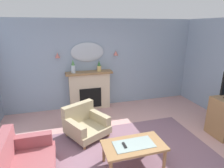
{
  "coord_description": "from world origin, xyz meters",
  "views": [
    {
      "loc": [
        -1.29,
        -2.63,
        2.44
      ],
      "look_at": [
        -0.06,
        1.63,
        1.05
      ],
      "focal_mm": 29.8,
      "sensor_mm": 36.0,
      "label": 1
    }
  ],
  "objects_px": {
    "coffee_table": "(134,147)",
    "wall_sconce_right": "(116,53)",
    "mantel_vase_right": "(73,67)",
    "tv_remote": "(125,145)",
    "mantel_vase_left": "(99,66)",
    "wall_sconce_left": "(57,55)",
    "armchair_by_coffee_table": "(85,123)",
    "fireplace": "(90,91)",
    "wall_mirror": "(87,52)"
  },
  "relations": [
    {
      "from": "coffee_table",
      "to": "wall_sconce_right",
      "type": "bearing_deg",
      "value": 79.43
    },
    {
      "from": "mantel_vase_right",
      "to": "wall_sconce_right",
      "type": "xyz_separation_m",
      "value": [
        1.3,
        0.12,
        0.32
      ]
    },
    {
      "from": "wall_sconce_right",
      "to": "tv_remote",
      "type": "height_order",
      "value": "wall_sconce_right"
    },
    {
      "from": "mantel_vase_left",
      "to": "wall_sconce_left",
      "type": "distance_m",
      "value": 1.21
    },
    {
      "from": "mantel_vase_left",
      "to": "armchair_by_coffee_table",
      "type": "height_order",
      "value": "mantel_vase_left"
    },
    {
      "from": "fireplace",
      "to": "mantel_vase_left",
      "type": "height_order",
      "value": "mantel_vase_left"
    },
    {
      "from": "wall_mirror",
      "to": "armchair_by_coffee_table",
      "type": "height_order",
      "value": "wall_mirror"
    },
    {
      "from": "coffee_table",
      "to": "mantel_vase_right",
      "type": "bearing_deg",
      "value": 106.35
    },
    {
      "from": "wall_mirror",
      "to": "wall_sconce_left",
      "type": "xyz_separation_m",
      "value": [
        -0.85,
        -0.05,
        -0.05
      ]
    },
    {
      "from": "coffee_table",
      "to": "armchair_by_coffee_table",
      "type": "xyz_separation_m",
      "value": [
        -0.7,
        1.24,
        -0.08
      ]
    },
    {
      "from": "wall_mirror",
      "to": "wall_sconce_right",
      "type": "xyz_separation_m",
      "value": [
        0.85,
        -0.05,
        -0.05
      ]
    },
    {
      "from": "fireplace",
      "to": "mantel_vase_right",
      "type": "bearing_deg",
      "value": -176.4
    },
    {
      "from": "mantel_vase_left",
      "to": "tv_remote",
      "type": "xyz_separation_m",
      "value": [
        -0.14,
        -2.66,
        -0.85
      ]
    },
    {
      "from": "mantel_vase_left",
      "to": "armchair_by_coffee_table",
      "type": "xyz_separation_m",
      "value": [
        -0.67,
        -1.42,
        -1.0
      ]
    },
    {
      "from": "wall_mirror",
      "to": "tv_remote",
      "type": "relative_size",
      "value": 6.0
    },
    {
      "from": "coffee_table",
      "to": "tv_remote",
      "type": "xyz_separation_m",
      "value": [
        -0.17,
        0.0,
        0.07
      ]
    },
    {
      "from": "fireplace",
      "to": "wall_sconce_left",
      "type": "height_order",
      "value": "wall_sconce_left"
    },
    {
      "from": "mantel_vase_right",
      "to": "wall_sconce_left",
      "type": "height_order",
      "value": "wall_sconce_left"
    },
    {
      "from": "wall_mirror",
      "to": "armchair_by_coffee_table",
      "type": "bearing_deg",
      "value": -103.06
    },
    {
      "from": "fireplace",
      "to": "wall_mirror",
      "type": "bearing_deg",
      "value": 90.0
    },
    {
      "from": "wall_sconce_right",
      "to": "mantel_vase_right",
      "type": "bearing_deg",
      "value": -174.73
    },
    {
      "from": "armchair_by_coffee_table",
      "to": "wall_mirror",
      "type": "bearing_deg",
      "value": 76.94
    },
    {
      "from": "fireplace",
      "to": "wall_sconce_right",
      "type": "distance_m",
      "value": 1.38
    },
    {
      "from": "mantel_vase_left",
      "to": "wall_sconce_right",
      "type": "bearing_deg",
      "value": 12.31
    },
    {
      "from": "wall_mirror",
      "to": "mantel_vase_left",
      "type": "bearing_deg",
      "value": -29.54
    },
    {
      "from": "wall_sconce_left",
      "to": "mantel_vase_right",
      "type": "bearing_deg",
      "value": -16.7
    },
    {
      "from": "mantel_vase_right",
      "to": "tv_remote",
      "type": "relative_size",
      "value": 2.39
    },
    {
      "from": "wall_mirror",
      "to": "fireplace",
      "type": "bearing_deg",
      "value": -90.0
    },
    {
      "from": "armchair_by_coffee_table",
      "to": "wall_sconce_right",
      "type": "bearing_deg",
      "value": 51.62
    },
    {
      "from": "mantel_vase_left",
      "to": "coffee_table",
      "type": "distance_m",
      "value": 2.82
    },
    {
      "from": "coffee_table",
      "to": "tv_remote",
      "type": "bearing_deg",
      "value": 178.62
    },
    {
      "from": "coffee_table",
      "to": "armchair_by_coffee_table",
      "type": "distance_m",
      "value": 1.43
    },
    {
      "from": "tv_remote",
      "to": "armchair_by_coffee_table",
      "type": "relative_size",
      "value": 0.15
    },
    {
      "from": "wall_mirror",
      "to": "tv_remote",
      "type": "xyz_separation_m",
      "value": [
        0.16,
        -2.83,
        -1.26
      ]
    },
    {
      "from": "coffee_table",
      "to": "wall_mirror",
      "type": "bearing_deg",
      "value": 96.67
    },
    {
      "from": "mantel_vase_right",
      "to": "tv_remote",
      "type": "bearing_deg",
      "value": -77.11
    },
    {
      "from": "wall_sconce_right",
      "to": "coffee_table",
      "type": "height_order",
      "value": "wall_sconce_right"
    },
    {
      "from": "fireplace",
      "to": "wall_mirror",
      "type": "xyz_separation_m",
      "value": [
        0.0,
        0.14,
        1.14
      ]
    },
    {
      "from": "fireplace",
      "to": "coffee_table",
      "type": "xyz_separation_m",
      "value": [
        0.33,
        -2.69,
        -0.19
      ]
    },
    {
      "from": "tv_remote",
      "to": "wall_sconce_left",
      "type": "bearing_deg",
      "value": 109.95
    },
    {
      "from": "wall_sconce_right",
      "to": "armchair_by_coffee_table",
      "type": "relative_size",
      "value": 0.13
    },
    {
      "from": "wall_sconce_left",
      "to": "coffee_table",
      "type": "relative_size",
      "value": 0.13
    },
    {
      "from": "wall_mirror",
      "to": "wall_sconce_right",
      "type": "bearing_deg",
      "value": -3.37
    },
    {
      "from": "wall_sconce_right",
      "to": "wall_sconce_left",
      "type": "bearing_deg",
      "value": 180.0
    },
    {
      "from": "mantel_vase_left",
      "to": "coffee_table",
      "type": "xyz_separation_m",
      "value": [
        0.03,
        -2.66,
        -0.92
      ]
    },
    {
      "from": "wall_sconce_right",
      "to": "coffee_table",
      "type": "bearing_deg",
      "value": -100.57
    },
    {
      "from": "wall_sconce_left",
      "to": "coffee_table",
      "type": "bearing_deg",
      "value": -67.0
    },
    {
      "from": "coffee_table",
      "to": "fireplace",
      "type": "bearing_deg",
      "value": 97.01
    },
    {
      "from": "wall_sconce_left",
      "to": "coffee_table",
      "type": "distance_m",
      "value": 3.28
    },
    {
      "from": "coffee_table",
      "to": "armchair_by_coffee_table",
      "type": "bearing_deg",
      "value": 119.36
    }
  ]
}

